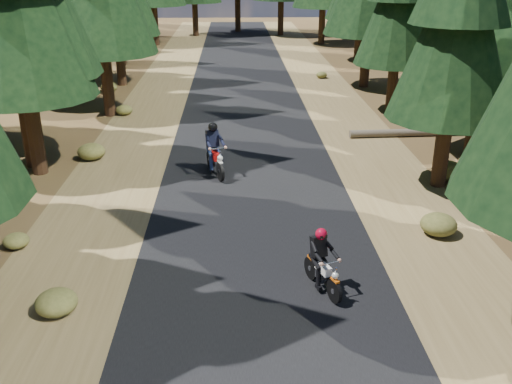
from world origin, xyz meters
TOP-DOWN VIEW (x-y plane):
  - ground at (0.00, 0.00)m, footprint 120.00×120.00m
  - road at (0.00, 5.00)m, footprint 6.00×100.00m
  - shoulder_l at (-4.60, 5.00)m, footprint 3.20×100.00m
  - shoulder_r at (4.60, 5.00)m, footprint 3.20×100.00m
  - log_near at (6.61, 9.94)m, footprint 4.84×0.55m
  - understory_shrubs at (1.50, 6.13)m, footprint 16.57×32.82m
  - rider_lead at (1.35, -1.65)m, footprint 1.03×1.70m
  - rider_follow at (-1.22, 5.78)m, footprint 1.15×2.09m

SIDE VIEW (x-z plane):
  - ground at x=0.00m, z-range 0.00..0.00m
  - shoulder_l at x=-4.60m, z-range 0.00..0.01m
  - shoulder_r at x=4.60m, z-range 0.00..0.01m
  - road at x=0.00m, z-range 0.00..0.01m
  - log_near at x=6.61m, z-range 0.00..0.32m
  - understory_shrubs at x=1.50m, z-range -0.04..0.60m
  - rider_lead at x=1.35m, z-range -0.24..1.22m
  - rider_follow at x=-1.22m, z-range -0.29..1.49m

